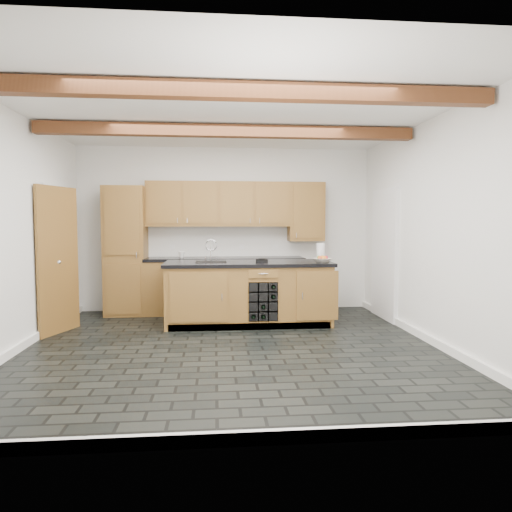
# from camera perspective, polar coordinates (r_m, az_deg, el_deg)

# --- Properties ---
(ground) EXTENTS (5.00, 5.00, 0.00)m
(ground) POSITION_cam_1_polar(r_m,az_deg,el_deg) (5.65, -3.09, -11.28)
(ground) COLOR black
(ground) RESTS_ON ground
(room_shell) EXTENTS (5.01, 5.00, 5.00)m
(room_shell) POSITION_cam_1_polar(r_m,az_deg,el_deg) (5.98, -4.15, 4.34)
(room_shell) COLOR white
(room_shell) RESTS_ON ground
(back_cabinetry) EXTENTS (3.65, 0.62, 2.20)m
(back_cabinetry) POSITION_cam_1_polar(r_m,az_deg,el_deg) (7.70, -6.51, 0.18)
(back_cabinetry) COLOR brown
(back_cabinetry) RESTS_ON ground
(island) EXTENTS (2.48, 0.96, 0.93)m
(island) POSITION_cam_1_polar(r_m,az_deg,el_deg) (6.83, -0.92, -4.63)
(island) COLOR brown
(island) RESTS_ON ground
(faucet) EXTENTS (0.45, 0.40, 0.34)m
(faucet) POSITION_cam_1_polar(r_m,az_deg,el_deg) (6.80, -5.63, -0.44)
(faucet) COLOR black
(faucet) RESTS_ON island
(kitchen_scale) EXTENTS (0.18, 0.11, 0.05)m
(kitchen_scale) POSITION_cam_1_polar(r_m,az_deg,el_deg) (6.76, 0.73, -0.54)
(kitchen_scale) COLOR black
(kitchen_scale) RESTS_ON island
(fruit_bowl) EXTENTS (0.31, 0.31, 0.06)m
(fruit_bowl) POSITION_cam_1_polar(r_m,az_deg,el_deg) (6.77, 8.28, -0.52)
(fruit_bowl) COLOR beige
(fruit_bowl) RESTS_ON island
(fruit_cluster) EXTENTS (0.16, 0.17, 0.07)m
(fruit_cluster) POSITION_cam_1_polar(r_m,az_deg,el_deg) (6.77, 8.28, -0.25)
(fruit_cluster) COLOR red
(fruit_cluster) RESTS_ON fruit_bowl
(paper_towel) EXTENTS (0.12, 0.12, 0.27)m
(paper_towel) POSITION_cam_1_polar(r_m,az_deg,el_deg) (7.04, 8.09, 0.51)
(paper_towel) COLOR white
(paper_towel) RESTS_ON island
(mug) EXTENTS (0.13, 0.13, 0.10)m
(mug) POSITION_cam_1_polar(r_m,az_deg,el_deg) (7.74, -9.28, 0.19)
(mug) COLOR white
(mug) RESTS_ON back_cabinetry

